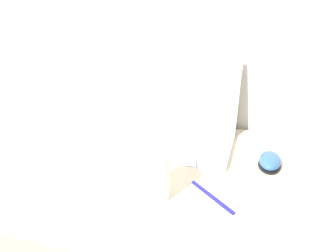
{
  "coord_description": "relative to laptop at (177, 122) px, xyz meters",
  "views": [
    {
      "loc": [
        0.24,
        -0.42,
        1.2
      ],
      "look_at": [
        -0.02,
        0.45,
        0.8
      ],
      "focal_mm": 35.0,
      "sensor_mm": 36.0,
      "label": 1
    }
  ],
  "objects": [
    {
      "name": "computer_mouse",
      "position": [
        0.31,
        -0.1,
        -0.04
      ],
      "size": [
        0.07,
        0.11,
        0.04
      ],
      "color": "black",
      "rests_on": "desk"
    },
    {
      "name": "pen",
      "position": [
        0.17,
        -0.3,
        -0.06
      ],
      "size": [
        0.12,
        0.11,
        0.01
      ],
      "color": "#191999",
      "rests_on": "desk"
    },
    {
      "name": "laptop",
      "position": [
        0.0,
        0.0,
        0.0
      ],
      "size": [
        0.38,
        0.3,
        0.26
      ],
      "color": "silver",
      "rests_on": "desk"
    },
    {
      "name": "drink_cup",
      "position": [
        0.03,
        -0.34,
        0.0
      ],
      "size": [
        0.09,
        0.09,
        0.21
      ],
      "color": "white",
      "rests_on": "desk"
    }
  ]
}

